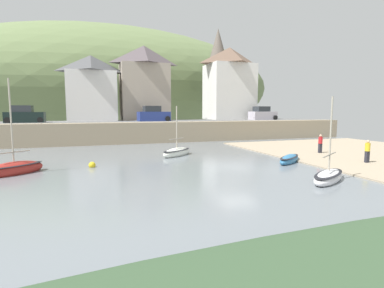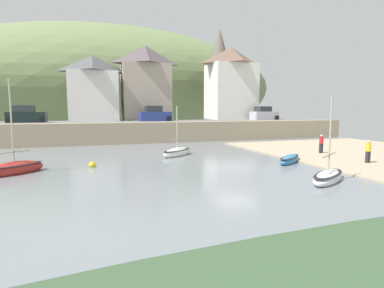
# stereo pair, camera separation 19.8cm
# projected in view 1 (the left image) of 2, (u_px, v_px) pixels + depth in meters

# --- Properties ---
(ground) EXTENTS (48.00, 41.00, 0.61)m
(ground) POSITION_uv_depth(u_px,v_px,m) (380.00, 203.00, 12.02)
(ground) COLOR slate
(quay_seawall) EXTENTS (48.00, 9.40, 2.40)m
(quay_seawall) POSITION_uv_depth(u_px,v_px,m) (171.00, 130.00, 36.88)
(quay_seawall) COLOR gray
(quay_seawall) RESTS_ON ground
(hillside_backdrop) EXTENTS (80.00, 44.00, 26.13)m
(hillside_backdrop) POSITION_uv_depth(u_px,v_px,m) (106.00, 87.00, 69.67)
(hillside_backdrop) COLOR #687C4C
(hillside_backdrop) RESTS_ON ground
(waterfront_building_left) EXTENTS (6.56, 6.06, 8.68)m
(waterfront_building_left) POSITION_uv_depth(u_px,v_px,m) (92.00, 88.00, 40.63)
(waterfront_building_left) COLOR silver
(waterfront_building_left) RESTS_ON ground
(waterfront_building_centre) EXTENTS (6.95, 4.60, 10.42)m
(waterfront_building_centre) POSITION_uv_depth(u_px,v_px,m) (144.00, 82.00, 42.82)
(waterfront_building_centre) COLOR #A69887
(waterfront_building_centre) RESTS_ON ground
(waterfront_building_right) EXTENTS (7.11, 6.00, 11.03)m
(waterfront_building_right) POSITION_uv_depth(u_px,v_px,m) (229.00, 83.00, 47.07)
(waterfront_building_right) COLOR silver
(waterfront_building_right) RESTS_ON ground
(church_with_spire) EXTENTS (3.00, 3.00, 14.83)m
(church_with_spire) POSITION_uv_depth(u_px,v_px,m) (218.00, 73.00, 50.53)
(church_with_spire) COLOR gray
(church_with_spire) RESTS_ON ground
(sailboat_blue_trim) EXTENTS (3.50, 3.15, 5.90)m
(sailboat_blue_trim) POSITION_uv_depth(u_px,v_px,m) (14.00, 169.00, 18.09)
(sailboat_blue_trim) COLOR #A22922
(sailboat_blue_trim) RESTS_ON ground
(motorboat_with_cabin) EXTENTS (3.43, 3.07, 4.36)m
(motorboat_with_cabin) POSITION_uv_depth(u_px,v_px,m) (177.00, 152.00, 25.40)
(motorboat_with_cabin) COLOR white
(motorboat_with_cabin) RESTS_ON ground
(sailboat_far_left) EXTENTS (3.38, 2.91, 0.74)m
(sailboat_far_left) POSITION_uv_depth(u_px,v_px,m) (289.00, 159.00, 22.17)
(sailboat_far_left) COLOR teal
(sailboat_far_left) RESTS_ON ground
(fishing_boat_green) EXTENTS (3.74, 2.92, 4.71)m
(fishing_boat_green) POSITION_uv_depth(u_px,v_px,m) (328.00, 176.00, 16.29)
(fishing_boat_green) COLOR white
(fishing_boat_green) RESTS_ON ground
(parked_car_near_slipway) EXTENTS (4.14, 1.82, 1.95)m
(parked_car_near_slipway) POSITION_uv_depth(u_px,v_px,m) (25.00, 115.00, 34.41)
(parked_car_near_slipway) COLOR black
(parked_car_near_slipway) RESTS_ON ground
(parked_car_by_wall) EXTENTS (4.23, 2.05, 1.95)m
(parked_car_by_wall) POSITION_uv_depth(u_px,v_px,m) (153.00, 115.00, 39.20)
(parked_car_by_wall) COLOR navy
(parked_car_by_wall) RESTS_ON ground
(parked_car_end_of_row) EXTENTS (4.27, 2.18, 1.95)m
(parked_car_end_of_row) POSITION_uv_depth(u_px,v_px,m) (262.00, 114.00, 44.43)
(parked_car_end_of_row) COLOR #BCB5C3
(parked_car_end_of_row) RESTS_ON ground
(person_on_slipway) EXTENTS (0.34, 0.34, 1.62)m
(person_on_slipway) POSITION_uv_depth(u_px,v_px,m) (367.00, 150.00, 21.46)
(person_on_slipway) COLOR #282833
(person_on_slipway) RESTS_ON ground
(person_near_water) EXTENTS (0.34, 0.34, 1.62)m
(person_near_water) POSITION_uv_depth(u_px,v_px,m) (320.00, 143.00, 26.29)
(person_near_water) COLOR #282833
(person_near_water) RESTS_ON ground
(mooring_buoy) EXTENTS (0.46, 0.46, 0.46)m
(mooring_buoy) POSITION_uv_depth(u_px,v_px,m) (92.00, 165.00, 20.31)
(mooring_buoy) COLOR yellow
(mooring_buoy) RESTS_ON ground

